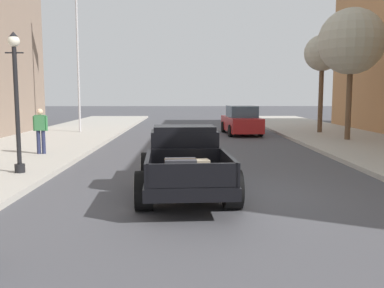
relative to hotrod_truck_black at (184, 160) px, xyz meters
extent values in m
plane|color=#47474C|center=(0.81, -0.33, -0.75)|extent=(140.00, 140.00, 0.00)
cube|color=black|center=(0.02, -0.24, -0.21)|extent=(2.04, 4.99, 0.24)
cube|color=black|center=(0.00, 0.11, 0.31)|extent=(1.62, 1.19, 0.80)
cube|color=black|center=(0.00, 0.06, 0.77)|extent=(1.49, 1.02, 0.12)
cube|color=#3D4C5B|center=(-0.04, 0.68, 0.47)|extent=(1.33, 0.12, 0.44)
cube|color=black|center=(-0.08, 1.40, 0.17)|extent=(1.40, 1.57, 0.52)
cube|color=silver|center=(-0.12, 2.20, 0.15)|extent=(0.68, 0.14, 0.47)
cube|color=black|center=(0.10, -1.64, -0.07)|extent=(1.81, 2.19, 0.04)
cube|color=black|center=(-0.71, -1.69, 0.15)|extent=(0.20, 2.10, 0.44)
cube|color=black|center=(0.90, -1.59, 0.15)|extent=(0.20, 2.10, 0.44)
cube|color=black|center=(0.15, -2.65, 0.15)|extent=(1.62, 0.17, 0.44)
cube|color=black|center=(0.04, -0.63, 0.15)|extent=(1.62, 0.17, 0.44)
cylinder|color=black|center=(-0.96, 1.05, -0.35)|extent=(0.41, 0.82, 0.80)
cylinder|color=silver|center=(-1.14, 1.04, -0.35)|extent=(0.05, 0.66, 0.66)
cylinder|color=silver|center=(-1.15, 1.04, -0.35)|extent=(0.03, 0.24, 0.24)
cylinder|color=black|center=(0.84, 1.15, -0.35)|extent=(0.41, 0.82, 0.80)
cylinder|color=silver|center=(1.02, 1.16, -0.35)|extent=(0.05, 0.66, 0.66)
cylinder|color=silver|center=(1.03, 1.16, -0.35)|extent=(0.03, 0.24, 0.24)
cylinder|color=black|center=(-0.80, -1.64, -0.35)|extent=(0.41, 0.82, 0.80)
cylinder|color=silver|center=(-0.99, -1.65, -0.35)|extent=(0.05, 0.66, 0.66)
cylinder|color=silver|center=(-1.00, -1.65, -0.35)|extent=(0.03, 0.24, 0.24)
cylinder|color=black|center=(0.99, -1.54, -0.35)|extent=(0.41, 0.82, 0.80)
cylinder|color=silver|center=(1.17, -1.53, -0.35)|extent=(0.05, 0.66, 0.66)
cylinder|color=silver|center=(1.18, -1.53, -0.35)|extent=(0.03, 0.24, 0.24)
cube|color=#2D2D33|center=(-0.06, -2.00, 0.15)|extent=(0.62, 0.47, 0.40)
cube|color=#3D2D1E|center=(-0.06, -2.00, 0.15)|extent=(0.62, 0.09, 0.42)
cube|color=gray|center=(0.30, -1.33, 0.09)|extent=(0.49, 0.39, 0.28)
cube|color=#AD1E1E|center=(3.21, 14.30, -0.14)|extent=(1.99, 4.40, 0.80)
cube|color=#384C5B|center=(3.22, 14.15, 0.58)|extent=(1.64, 2.09, 0.64)
cylinder|color=black|center=(2.30, 15.54, -0.42)|extent=(0.26, 0.67, 0.66)
cylinder|color=black|center=(3.95, 15.64, -0.42)|extent=(0.26, 0.67, 0.66)
cylinder|color=black|center=(2.47, 12.96, -0.42)|extent=(0.26, 0.67, 0.66)
cylinder|color=black|center=(4.12, 13.07, -0.42)|extent=(0.26, 0.67, 0.66)
cylinder|color=#232847|center=(-5.36, 5.46, -0.17)|extent=(0.14, 0.14, 0.86)
cylinder|color=#232847|center=(-5.18, 5.46, -0.17)|extent=(0.14, 0.14, 0.86)
cube|color=#387A47|center=(-5.27, 5.46, 0.54)|extent=(0.36, 0.22, 0.56)
cylinder|color=#387A47|center=(-5.49, 5.46, 0.51)|extent=(0.09, 0.09, 0.54)
cylinder|color=#387A47|center=(-5.05, 5.46, 0.51)|extent=(0.09, 0.09, 0.54)
sphere|color=beige|center=(-5.27, 5.46, 0.94)|extent=(0.22, 0.22, 0.22)
cylinder|color=black|center=(-4.60, 1.72, -0.48)|extent=(0.28, 0.28, 0.24)
cylinder|color=black|center=(-4.60, 1.72, 1.24)|extent=(0.12, 0.12, 3.20)
cylinder|color=black|center=(-4.60, 1.72, 2.69)|extent=(0.50, 0.04, 0.04)
sphere|color=silver|center=(-4.60, 1.72, 3.00)|extent=(0.32, 0.32, 0.32)
cone|color=black|center=(-4.60, 1.72, 3.18)|extent=(0.24, 0.24, 0.14)
cylinder|color=#B2B2B7|center=(-6.09, 14.48, 3.90)|extent=(0.12, 0.12, 9.00)
cylinder|color=brown|center=(7.80, 10.16, 1.13)|extent=(0.26, 0.26, 3.47)
sphere|color=#ADA893|center=(7.80, 10.16, 4.02)|extent=(3.08, 3.08, 3.08)
cylinder|color=brown|center=(7.66, 13.97, 1.25)|extent=(0.26, 0.26, 3.70)
sphere|color=#ADA893|center=(7.66, 13.97, 3.85)|extent=(2.00, 2.00, 2.00)
camera|label=1|loc=(0.05, -10.00, 1.59)|focal=39.66mm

